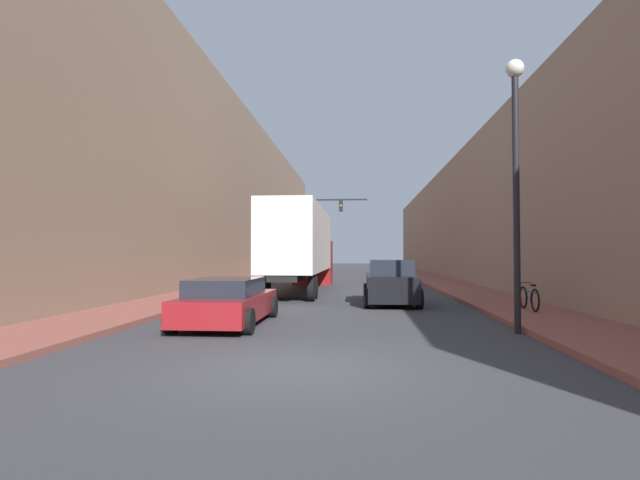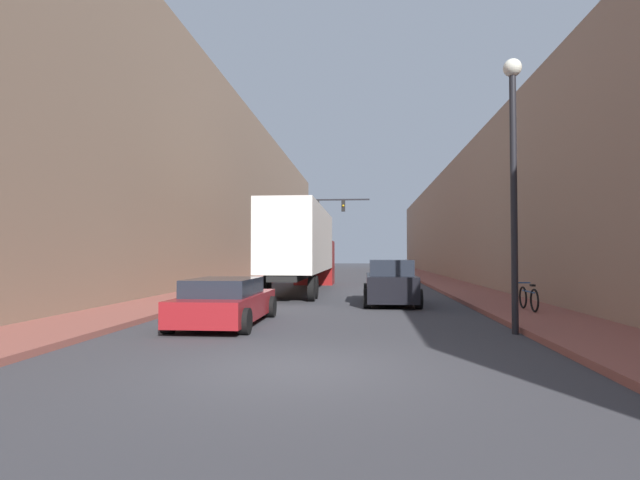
{
  "view_description": "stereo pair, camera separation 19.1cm",
  "coord_description": "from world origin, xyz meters",
  "px_view_note": "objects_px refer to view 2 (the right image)",
  "views": [
    {
      "loc": [
        1.02,
        -8.32,
        1.91
      ],
      "look_at": [
        -0.6,
        11.76,
        2.5
      ],
      "focal_mm": 28.0,
      "sensor_mm": 36.0,
      "label": 1
    },
    {
      "loc": [
        1.21,
        -8.31,
        1.91
      ],
      "look_at": [
        -0.6,
        11.76,
        2.5
      ],
      "focal_mm": 28.0,
      "sensor_mm": 36.0,
      "label": 2
    }
  ],
  "objects_px": {
    "parked_bicycle": "(529,298)",
    "traffic_signal_gantry": "(309,221)",
    "suv_car": "(390,283)",
    "sedan_car": "(226,302)",
    "street_lamp": "(513,156)",
    "semi_truck": "(303,246)"
  },
  "relations": [
    {
      "from": "street_lamp",
      "to": "parked_bicycle",
      "type": "relative_size",
      "value": 3.66
    },
    {
      "from": "traffic_signal_gantry",
      "to": "street_lamp",
      "type": "xyz_separation_m",
      "value": [
        8.1,
        -28.04,
        -0.32
      ]
    },
    {
      "from": "suv_car",
      "to": "street_lamp",
      "type": "xyz_separation_m",
      "value": [
        2.61,
        -7.06,
        3.48
      ]
    },
    {
      "from": "semi_truck",
      "to": "street_lamp",
      "type": "relative_size",
      "value": 2.11
    },
    {
      "from": "suv_car",
      "to": "street_lamp",
      "type": "height_order",
      "value": "street_lamp"
    },
    {
      "from": "traffic_signal_gantry",
      "to": "parked_bicycle",
      "type": "bearing_deg",
      "value": -68.2
    },
    {
      "from": "suv_car",
      "to": "traffic_signal_gantry",
      "type": "xyz_separation_m",
      "value": [
        -5.48,
        20.98,
        3.8
      ]
    },
    {
      "from": "traffic_signal_gantry",
      "to": "street_lamp",
      "type": "relative_size",
      "value": 1.0
    },
    {
      "from": "street_lamp",
      "to": "suv_car",
      "type": "bearing_deg",
      "value": 110.3
    },
    {
      "from": "sedan_car",
      "to": "parked_bicycle",
      "type": "relative_size",
      "value": 2.53
    },
    {
      "from": "sedan_car",
      "to": "suv_car",
      "type": "xyz_separation_m",
      "value": [
        4.77,
        6.07,
        0.2
      ]
    },
    {
      "from": "suv_car",
      "to": "parked_bicycle",
      "type": "bearing_deg",
      "value": -37.09
    },
    {
      "from": "suv_car",
      "to": "semi_truck",
      "type": "bearing_deg",
      "value": 122.81
    },
    {
      "from": "sedan_car",
      "to": "street_lamp",
      "type": "height_order",
      "value": "street_lamp"
    },
    {
      "from": "traffic_signal_gantry",
      "to": "parked_bicycle",
      "type": "relative_size",
      "value": 3.66
    },
    {
      "from": "sedan_car",
      "to": "traffic_signal_gantry",
      "type": "height_order",
      "value": "traffic_signal_gantry"
    },
    {
      "from": "sedan_car",
      "to": "street_lamp",
      "type": "xyz_separation_m",
      "value": [
        7.38,
        -0.99,
        3.67
      ]
    },
    {
      "from": "street_lamp",
      "to": "parked_bicycle",
      "type": "height_order",
      "value": "street_lamp"
    },
    {
      "from": "street_lamp",
      "to": "parked_bicycle",
      "type": "bearing_deg",
      "value": 68.41
    },
    {
      "from": "suv_car",
      "to": "traffic_signal_gantry",
      "type": "height_order",
      "value": "traffic_signal_gantry"
    },
    {
      "from": "sedan_car",
      "to": "street_lamp",
      "type": "bearing_deg",
      "value": -7.64
    },
    {
      "from": "parked_bicycle",
      "to": "traffic_signal_gantry",
      "type": "bearing_deg",
      "value": 111.8
    }
  ]
}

